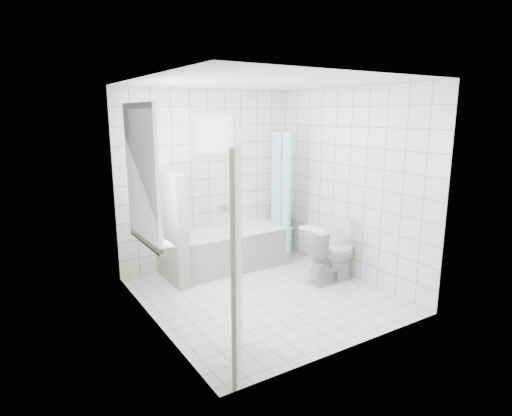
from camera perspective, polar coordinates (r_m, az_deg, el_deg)
ground at (r=5.53m, az=0.99°, el=-11.48°), size 3.00×3.00×0.00m
ceiling at (r=5.07m, az=1.10°, el=16.46°), size 3.00×3.00×0.00m
wall_back at (r=6.44m, az=-6.29°, el=3.92°), size 2.80×0.02×2.60m
wall_front at (r=4.00m, az=12.86°, el=-1.49°), size 2.80×0.02×2.60m
wall_left at (r=4.55m, az=-13.89°, el=0.11°), size 0.02×3.00×2.60m
wall_right at (r=6.02m, az=12.29°, el=3.12°), size 0.02×3.00×2.60m
window_left at (r=4.79m, az=-14.71°, el=4.32°), size 0.01×0.90×1.40m
window_back at (r=6.38m, az=-5.43°, el=9.73°), size 0.50×0.01×0.50m
window_sill at (r=4.96m, az=-13.74°, el=-4.12°), size 0.18×1.02×0.08m
door at (r=3.76m, az=-2.54°, el=-6.88°), size 0.48×0.69×2.00m
bathtub at (r=6.40m, az=-3.45°, el=-5.35°), size 1.73×0.77×0.58m
partition_wall at (r=5.86m, az=-11.27°, el=-2.58°), size 0.15×0.85×1.50m
tiled_ledge at (r=7.14m, az=2.87°, el=-3.60°), size 0.40×0.24×0.55m
toilet at (r=5.92m, az=9.87°, el=-5.90°), size 0.80×0.48×0.80m
curtain_rod at (r=6.51m, az=2.78°, el=10.26°), size 0.02×0.80×0.02m
shower_curtain at (r=6.50m, az=3.35°, el=2.26°), size 0.14×0.48×1.78m
tub_faucet at (r=6.59m, az=-4.15°, el=0.19°), size 0.18×0.06×0.06m
sill_bottles at (r=4.94m, az=-13.76°, el=-2.57°), size 0.15×0.63×0.21m
ledge_bottles at (r=7.00m, az=3.09°, el=-0.66°), size 0.19×0.19×0.23m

